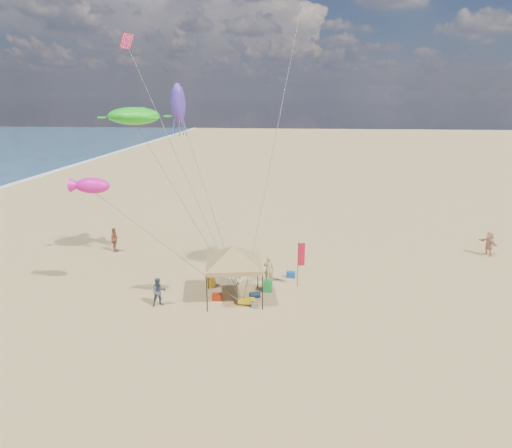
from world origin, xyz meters
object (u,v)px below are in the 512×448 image
object	(u,v)px
canopy_tent	(233,248)
person_far_a	(114,240)
person_near_b	(159,292)
beach_cart	(246,301)
chair_green	(268,286)
feather_flag	(301,257)
person_far_c	(489,243)
chair_yellow	(211,281)
person_near_c	(238,269)
cooler_blue	(291,275)
cooler_red	(217,297)
person_near_a	(269,269)

from	to	relation	value
canopy_tent	person_far_a	size ratio (longest dim) A/B	3.23
canopy_tent	person_near_b	size ratio (longest dim) A/B	3.62
canopy_tent	beach_cart	world-z (taller)	canopy_tent
chair_green	feather_flag	bearing A→B (deg)	24.51
person_far_a	person_far_c	bearing A→B (deg)	-88.94
chair_yellow	canopy_tent	bearing A→B (deg)	-44.24
chair_green	person_near_c	xyz separation A→B (m)	(-1.89, 0.96, 0.59)
chair_yellow	beach_cart	xyz separation A→B (m)	(2.45, -2.23, -0.15)
chair_yellow	person_far_c	world-z (taller)	person_far_c
person_near_c	person_near_b	bearing A→B (deg)	45.64
cooler_blue	beach_cart	xyz separation A→B (m)	(-2.38, -4.16, 0.01)
cooler_blue	chair_yellow	bearing A→B (deg)	-158.23
cooler_red	person_far_a	world-z (taller)	person_far_a
person_near_a	person_near_c	distance (m)	1.90
canopy_tent	cooler_blue	world-z (taller)	canopy_tent
person_far_c	chair_yellow	bearing A→B (deg)	-92.58
canopy_tent	person_far_c	xyz separation A→B (m)	(17.38, 9.20, -2.20)
person_near_b	beach_cart	bearing A→B (deg)	-21.65
canopy_tent	person_near_c	xyz separation A→B (m)	(-0.05, 2.22, -2.16)
person_near_a	person_far_a	world-z (taller)	person_far_a
chair_green	person_far_c	distance (m)	17.46
feather_flag	person_near_b	size ratio (longest dim) A/B	1.73
chair_green	person_near_c	distance (m)	2.21
chair_yellow	beach_cart	world-z (taller)	chair_yellow
person_near_a	person_far_c	size ratio (longest dim) A/B	0.94
chair_green	person_near_a	world-z (taller)	person_near_a
beach_cart	person_near_b	xyz separation A→B (m)	(-4.78, -0.67, 0.62)
beach_cart	person_near_b	size ratio (longest dim) A/B	0.55
person_near_c	person_far_c	world-z (taller)	person_near_c
chair_yellow	person_far_a	size ratio (longest dim) A/B	0.38
cooler_red	person_near_a	xyz separation A→B (m)	(2.73, 2.96, 0.65)
chair_green	person_far_c	xyz separation A→B (m)	(15.54, 7.94, 0.55)
cooler_blue	chair_green	size ratio (longest dim) A/B	0.77
person_near_a	person_far_a	distance (m)	12.70
cooler_red	canopy_tent	bearing A→B (deg)	14.80
person_far_a	person_near_a	bearing A→B (deg)	-114.19
person_near_b	person_far_a	size ratio (longest dim) A/B	0.89
person_far_c	canopy_tent	bearing A→B (deg)	-86.37
feather_flag	person_far_c	size ratio (longest dim) A/B	1.58
person_near_b	person_far_a	bearing A→B (deg)	95.46
canopy_tent	beach_cart	size ratio (longest dim) A/B	6.62
chair_yellow	person_near_b	distance (m)	3.75
chair_green	cooler_red	bearing A→B (deg)	-151.60
person_far_c	person_near_a	bearing A→B (deg)	-91.68
cooler_red	chair_yellow	world-z (taller)	chair_yellow
person_near_a	beach_cart	bearing A→B (deg)	73.26
chair_yellow	beach_cart	size ratio (longest dim) A/B	0.78
canopy_tent	cooler_red	size ratio (longest dim) A/B	11.03
canopy_tent	chair_green	bearing A→B (deg)	34.28
chair_green	person_far_a	distance (m)	13.37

